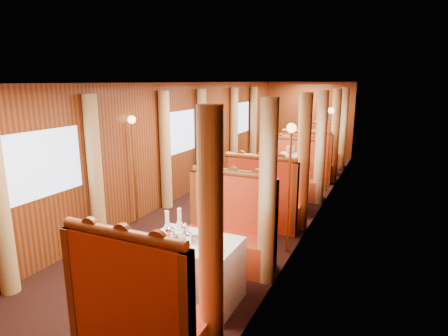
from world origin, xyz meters
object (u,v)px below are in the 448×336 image
Objects in this scene: teapot_right at (188,239)px; banquette_mid_aft at (292,178)px; banquette_mid_fwd at (262,204)px; tea_tray at (184,240)px; banquette_near_aft at (228,235)px; steward at (216,156)px; banquette_near_fwd at (139,315)px; teapot_left at (170,236)px; passenger at (289,166)px; rose_vase_far at (316,140)px; table_near at (193,271)px; banquette_far_fwd at (306,165)px; banquette_far_aft at (321,152)px; teapot_back at (185,231)px; rose_vase_mid at (280,164)px; table_mid at (279,192)px; fruit_plate at (214,248)px; table_far at (314,159)px.

banquette_mid_aft is at bearing 79.08° from teapot_right.
banquette_mid_fwd is 3.94× the size of tea_tray.
banquette_near_aft is 3.45m from steward.
teapot_left is at bearing 103.23° from banquette_near_fwd.
banquette_mid_aft is 0.41m from passenger.
rose_vase_far is at bearing 78.90° from teapot_right.
teapot_left is at bearing -145.91° from table_near.
banquette_far_fwd is at bearing 90.00° from passenger.
tea_tray is 7.06m from rose_vase_far.
table_near is 5.78× the size of teapot_left.
banquette_far_fwd is at bearing -90.00° from banquette_far_aft.
teapot_back is at bearing 27.32° from steward.
banquette_near_fwd is 3.72× the size of rose_vase_mid.
rose_vase_far is at bearing 89.66° from table_mid.
passenger is at bearing -90.00° from banquette_far_fwd.
banquette_near_aft reaches higher than fruit_plate.
banquette_mid_fwd is 1.76× the size of passenger.
steward reaches higher than teapot_left.
teapot_right is at bearing -89.97° from banquette_far_aft.
teapot_left is at bearing -91.92° from banquette_far_fwd.
rose_vase_far is (0.02, 6.02, 0.50)m from banquette_near_aft.
banquette_far_fwd reaches higher than rose_vase_mid.
rose_vase_far is at bearing 105.46° from teapot_back.
banquette_near_fwd is at bearing -82.73° from teapot_left.
table_near is 4.53× the size of fruit_plate.
rose_vase_mid is (0.09, 3.55, 0.17)m from tea_tray.
banquette_far_aft is at bearing 105.77° from teapot_back.
table_far is (0.00, 3.50, 0.00)m from table_mid.
table_far is 2.92× the size of rose_vase_far.
banquette_mid_aft is 3.50m from banquette_far_aft.
tea_tray is 4.33m from steward.
teapot_back is at bearing 97.24° from banquette_near_fwd.
rose_vase_far is at bearing -88.78° from banquette_far_aft.
table_mid is 2.49m from banquette_far_fwd.
banquette_near_fwd is 1.00m from teapot_right.
teapot_left is at bearing -91.45° from banquette_far_aft.
banquette_near_fwd is 2.03m from banquette_near_aft.
rose_vase_far reaches higher than teapot_left.
banquette_mid_aft is 2.49m from table_far.
banquette_near_fwd is at bearing -90.00° from passenger.
passenger is (0.14, 4.18, -0.07)m from teapot_back.
banquette_near_aft is 4.97m from banquette_far_fwd.
banquette_near_fwd is 5.28m from passenger.
teapot_right is 0.58× the size of fruit_plate.
tea_tray is at bearing 135.41° from teapot_right.
table_mid is 0.55m from rose_vase_mid.
banquette_far_fwd reaches higher than rose_vase_far.
banquette_near_aft is 3.94× the size of tea_tray.
banquette_near_fwd and banquette_far_aft have the same top height.
teapot_back reaches higher than table_near.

